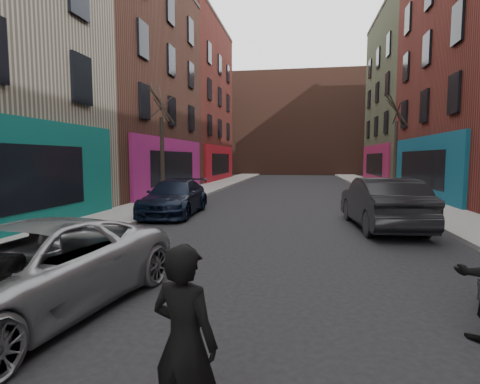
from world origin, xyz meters
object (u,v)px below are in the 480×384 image
(parked_right_end, at_px, (382,203))
(skateboarder, at_px, (185,342))
(parked_left_end, at_px, (175,197))
(tree_right_far, at_px, (396,137))
(parked_left_far, at_px, (28,271))
(tree_left_far, at_px, (162,136))

(parked_right_end, xyz_separation_m, skateboarder, (-3.48, -10.03, 0.05))
(parked_left_end, bearing_deg, tree_right_far, 38.76)
(parked_right_end, bearing_deg, skateboarder, 66.47)
(tree_right_far, distance_m, parked_left_end, 14.44)
(parked_left_end, xyz_separation_m, parked_right_end, (7.67, -1.72, 0.13))
(parked_left_far, bearing_deg, parked_left_end, 105.00)
(tree_left_far, distance_m, tree_right_far, 13.78)
(parked_left_far, relative_size, parked_left_end, 1.01)
(tree_right_far, bearing_deg, parked_left_far, -116.17)
(parked_left_end, bearing_deg, parked_right_end, -15.41)
(tree_left_far, bearing_deg, tree_right_far, 25.82)
(skateboarder, bearing_deg, tree_left_far, -51.98)
(tree_left_far, distance_m, parked_left_far, 13.74)
(parked_left_end, relative_size, parked_right_end, 0.96)
(tree_right_far, xyz_separation_m, parked_right_end, (-2.94, -11.11, -2.70))
(parked_left_end, relative_size, skateboarder, 3.11)
(tree_left_far, relative_size, parked_left_end, 1.34)
(tree_left_far, distance_m, skateboarder, 16.47)
(tree_right_far, height_order, skateboarder, tree_right_far)
(tree_left_far, relative_size, skateboarder, 4.17)
(parked_left_far, bearing_deg, tree_right_far, 71.78)
(parked_left_end, distance_m, parked_right_end, 7.86)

